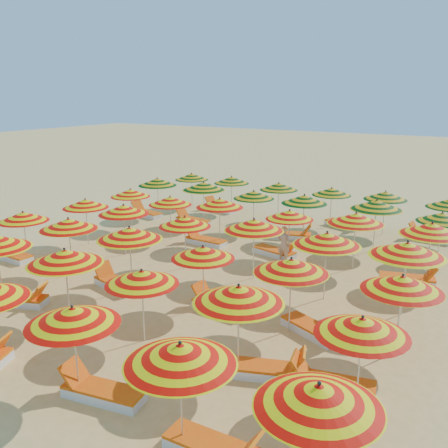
{
  "coord_description": "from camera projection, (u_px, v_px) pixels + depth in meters",
  "views": [
    {
      "loc": [
        8.54,
        -13.62,
        6.01
      ],
      "look_at": [
        0.0,
        0.5,
        1.6
      ],
      "focal_mm": 40.0,
      "sensor_mm": 36.0,
      "label": 1
    }
  ],
  "objects": [
    {
      "name": "lounger_2",
      "position": [
        102.0,
        392.0,
        10.04
      ],
      "size": [
        1.81,
        0.86,
        0.69
      ],
      "rotation": [
        0.0,
        0.0,
        3.31
      ],
      "color": "white",
      "rests_on": "ground"
    },
    {
      "name": "umbrella_28",
      "position": [
        356.0,
        219.0,
        16.97
      ],
      "size": [
        1.94,
        1.94,
        2.06
      ],
      "color": "silver",
      "rests_on": "ground"
    },
    {
      "name": "umbrella_9",
      "position": [
        142.0,
        277.0,
        11.98
      ],
      "size": [
        2.06,
        2.06,
        1.9
      ],
      "color": "silver",
      "rests_on": "ground"
    },
    {
      "name": "umbrella_24",
      "position": [
        130.0,
        193.0,
        22.11
      ],
      "size": [
        2.28,
        2.28,
        1.85
      ],
      "color": "silver",
      "rests_on": "ground"
    },
    {
      "name": "umbrella_15",
      "position": [
        203.0,
        253.0,
        13.85
      ],
      "size": [
        2.27,
        2.27,
        1.89
      ],
      "color": "silver",
      "rests_on": "ground"
    },
    {
      "name": "umbrella_17",
      "position": [
        402.0,
        283.0,
        11.38
      ],
      "size": [
        2.19,
        2.19,
        2.0
      ],
      "color": "silver",
      "rests_on": "ground"
    },
    {
      "name": "umbrella_33",
      "position": [
        304.0,
        199.0,
        20.3
      ],
      "size": [
        2.01,
        2.01,
        1.98
      ],
      "color": "silver",
      "rests_on": "ground"
    },
    {
      "name": "umbrella_16",
      "position": [
        291.0,
        266.0,
        12.44
      ],
      "size": [
        2.38,
        2.38,
        2.03
      ],
      "color": "silver",
      "rests_on": "ground"
    },
    {
      "name": "umbrella_40",
      "position": [
        385.0,
        196.0,
        21.2
      ],
      "size": [
        2.34,
        2.34,
        1.94
      ],
      "color": "silver",
      "rests_on": "ground"
    },
    {
      "name": "umbrella_37",
      "position": [
        232.0,
        180.0,
        25.16
      ],
      "size": [
        2.12,
        2.12,
        1.88
      ],
      "color": "silver",
      "rests_on": "ground"
    },
    {
      "name": "lounger_17",
      "position": [
        192.0,
        221.0,
        23.29
      ],
      "size": [
        1.8,
        0.83,
        0.69
      ],
      "rotation": [
        0.0,
        0.0,
        2.99
      ],
      "color": "white",
      "rests_on": "ground"
    },
    {
      "name": "lounger_9",
      "position": [
        12.0,
        256.0,
        18.33
      ],
      "size": [
        1.75,
        0.64,
        0.69
      ],
      "rotation": [
        0.0,
        0.0,
        3.1
      ],
      "color": "white",
      "rests_on": "ground"
    },
    {
      "name": "umbrella_32",
      "position": [
        254.0,
        195.0,
        21.59
      ],
      "size": [
        2.29,
        2.29,
        1.88
      ],
      "color": "silver",
      "rests_on": "ground"
    },
    {
      "name": "lounger_11",
      "position": [
        220.0,
        306.0,
        14.06
      ],
      "size": [
        1.77,
        0.71,
        0.69
      ],
      "rotation": [
        0.0,
        0.0,
        3.07
      ],
      "color": "white",
      "rests_on": "ground"
    },
    {
      "name": "lounger_16",
      "position": [
        146.0,
        213.0,
        24.72
      ],
      "size": [
        1.81,
        0.89,
        0.69
      ],
      "rotation": [
        0.0,
        0.0,
        2.96
      ],
      "color": "white",
      "rests_on": "ground"
    },
    {
      "name": "umbrella_5",
      "position": [
        319.0,
        396.0,
        7.12
      ],
      "size": [
        1.93,
        1.93,
        2.04
      ],
      "color": "silver",
      "rests_on": "ground"
    },
    {
      "name": "umbrella_13",
      "position": [
        68.0,
        224.0,
        16.41
      ],
      "size": [
        2.03,
        2.03,
        2.01
      ],
      "color": "silver",
      "rests_on": "ground"
    },
    {
      "name": "umbrella_4",
      "position": [
        180.0,
        354.0,
        8.23
      ],
      "size": [
        1.96,
        1.96,
        2.05
      ],
      "color": "silver",
      "rests_on": "ground"
    },
    {
      "name": "umbrella_30",
      "position": [
        157.0,
        182.0,
        24.18
      ],
      "size": [
        2.47,
        2.47,
        1.98
      ],
      "color": "silver",
      "rests_on": "ground"
    },
    {
      "name": "lounger_21",
      "position": [
        429.0,
        237.0,
        20.66
      ],
      "size": [
        1.78,
        0.74,
        0.69
      ],
      "rotation": [
        0.0,
        0.0,
        3.05
      ],
      "color": "white",
      "rests_on": "ground"
    },
    {
      "name": "lounger_14",
      "position": [
        275.0,
        252.0,
        18.75
      ],
      "size": [
        1.82,
        0.98,
        0.69
      ],
      "rotation": [
        0.0,
        0.0,
        -0.24
      ],
      "color": "white",
      "rests_on": "ground"
    },
    {
      "name": "umbrella_10",
      "position": [
        239.0,
        295.0,
        10.53
      ],
      "size": [
        2.55,
        2.55,
        2.1
      ],
      "color": "silver",
      "rests_on": "ground"
    },
    {
      "name": "umbrella_31",
      "position": [
        204.0,
        186.0,
        22.65
      ],
      "size": [
        2.02,
        2.02,
        2.08
      ],
      "color": "silver",
      "rests_on": "ground"
    },
    {
      "name": "umbrella_34",
      "position": [
        377.0,
        205.0,
        18.88
      ],
      "size": [
        2.15,
        2.15,
        2.09
      ],
      "color": "silver",
      "rests_on": "ground"
    },
    {
      "name": "umbrella_11",
      "position": [
        362.0,
        326.0,
        9.43
      ],
      "size": [
        2.4,
        2.4,
        1.93
      ],
      "color": "silver",
      "rests_on": "ground"
    },
    {
      "name": "umbrella_36",
      "position": [
        192.0,
        177.0,
        26.28
      ],
      "size": [
        2.28,
        2.28,
        1.86
      ],
      "color": "silver",
      "rests_on": "ground"
    },
    {
      "name": "lounger_15",
      "position": [
        408.0,
        279.0,
        16.03
      ],
      "size": [
        1.82,
        1.01,
        0.69
      ],
      "rotation": [
        0.0,
        0.0,
        0.26
      ],
      "color": "white",
      "rests_on": "ground"
    },
    {
      "name": "lounger_8",
      "position": [
        331.0,
        384.0,
        10.3
      ],
      "size": [
        1.81,
        0.92,
        0.69
      ],
      "rotation": [
        0.0,
        0.0,
        3.34
      ],
      "color": "white",
      "rests_on": "ground"
    },
    {
      "name": "umbrella_35",
      "position": [
        442.0,
        217.0,
        17.72
      ],
      "size": [
        2.04,
        2.04,
        1.89
      ],
      "color": "silver",
      "rests_on": "ground"
    },
    {
      "name": "umbrella_23",
      "position": [
        407.0,
        249.0,
        13.36
      ],
      "size": [
        2.38,
        2.38,
        2.16
      ],
      "color": "silver",
      "rests_on": "ground"
    },
    {
      "name": "umbrella_39",
      "position": [
        332.0,
        192.0,
        22.4
      ],
      "size": [
        2.1,
        2.1,
        1.86
      ],
      "color": "silver",
      "rests_on": "ground"
    },
    {
      "name": "umbrella_14",
      "position": [
        129.0,
        234.0,
        15.01
      ],
      "size": [
        2.06,
        2.06,
        2.11
      ],
      "color": "silver",
      "rests_on": "ground"
    },
    {
      "name": "lounger_19",
      "position": [
        220.0,
        208.0,
        25.72
      ],
      "size": [
        1.81,
        0.92,
        0.69
      ],
      "rotation": [
        0.0,
        0.0,
        2.93
      ],
      "color": "white",
      "rests_on": "ground"
    },
    {
      "name": "umbrella_29",
      "position": [
        432.0,
        229.0,
        15.5
      ],
      "size": [
        2.59,
        2.59,
        2.11
      ],
      "color": "silver",
      "rests_on": "ground"
    },
    {
      "name": "umbrella_21",
      "position": [
        254.0,
        225.0,
        16.09
      ],
      "size": [
        2.31,
        2.31,
        2.08
      ],
      "color": "silver",
      "rests_on": "ground"
    },
    {
      "name": "lounger_10",
      "position": [
        116.0,
        284.0,
        15.67
      ],
      "size": [
        1.82,
        0.96,
        0.69
      ],
      "rotation": [
        0.0,
        0.0,
        2.91
      ],
      "color": "white",
      "rests_on": "ground"
    },
    {
      "name": "ground",
      "position": [
        216.0,
        272.0,
        17.08
      ],
      "size": [
        120.0,
        120.0,
        0.0
      ],
      "primitive_type": "plane",
      "color": "#EDBE69",
      "rests_on": "ground"
    },
    {
      "name": "umbrella_20",
      "position": [
        185.0,
        222.0,
        17.09
      ],
      "size": [
        1.98,
        1.98,
        1.9
      ],
      "color": "silver",
      "rests_on": "ground"
    },
    {
      "name": "umbrella_12",
      "position": [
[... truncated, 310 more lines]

